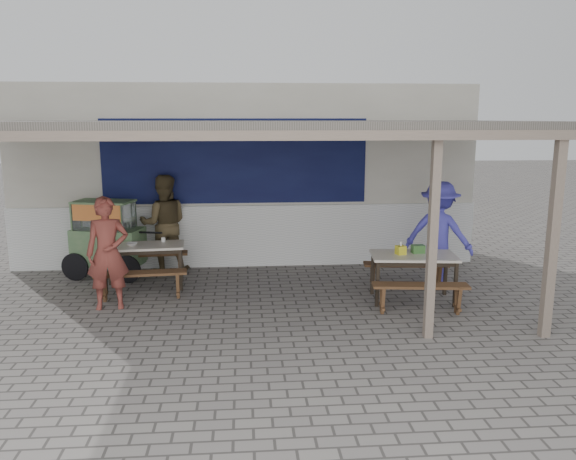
{
  "coord_description": "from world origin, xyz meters",
  "views": [
    {
      "loc": [
        -0.06,
        -7.75,
        2.85
      ],
      "look_at": [
        0.64,
        0.9,
        1.12
      ],
      "focal_mm": 35.0,
      "sensor_mm": 36.0,
      "label": 1
    }
  ],
  "objects_px": {
    "bench_right_wall": "(406,270)",
    "donation_box": "(418,249)",
    "table_left": "(144,250)",
    "tissue_box": "(401,250)",
    "vendor_cart": "(107,236)",
    "patron_street_side": "(108,253)",
    "table_right": "(413,259)",
    "patron_wall_side": "(164,224)",
    "condiment_jar": "(163,240)",
    "bench_left_wall": "(148,259)",
    "bench_right_street": "(420,292)",
    "patron_right_table": "(439,234)",
    "bench_left_street": "(141,279)",
    "condiment_bowl": "(132,244)"
  },
  "relations": [
    {
      "from": "bench_left_wall",
      "to": "patron_street_side",
      "type": "relative_size",
      "value": 0.85
    },
    {
      "from": "table_right",
      "to": "tissue_box",
      "type": "xyz_separation_m",
      "value": [
        -0.2,
        0.04,
        0.15
      ]
    },
    {
      "from": "bench_right_wall",
      "to": "bench_left_wall",
      "type": "bearing_deg",
      "value": 172.69
    },
    {
      "from": "bench_left_street",
      "to": "bench_right_street",
      "type": "relative_size",
      "value": 1.02
    },
    {
      "from": "patron_right_table",
      "to": "bench_left_street",
      "type": "bearing_deg",
      "value": 37.68
    },
    {
      "from": "table_left",
      "to": "vendor_cart",
      "type": "relative_size",
      "value": 0.77
    },
    {
      "from": "vendor_cart",
      "to": "patron_street_side",
      "type": "relative_size",
      "value": 1.06
    },
    {
      "from": "bench_left_wall",
      "to": "tissue_box",
      "type": "distance_m",
      "value": 4.55
    },
    {
      "from": "bench_left_wall",
      "to": "patron_street_side",
      "type": "distance_m",
      "value": 1.78
    },
    {
      "from": "table_left",
      "to": "patron_wall_side",
      "type": "relative_size",
      "value": 0.76
    },
    {
      "from": "bench_left_street",
      "to": "tissue_box",
      "type": "height_order",
      "value": "tissue_box"
    },
    {
      "from": "table_left",
      "to": "table_right",
      "type": "relative_size",
      "value": 1.01
    },
    {
      "from": "bench_right_wall",
      "to": "condiment_jar",
      "type": "distance_m",
      "value": 4.19
    },
    {
      "from": "patron_street_side",
      "to": "tissue_box",
      "type": "relative_size",
      "value": 12.54
    },
    {
      "from": "bench_right_wall",
      "to": "donation_box",
      "type": "xyz_separation_m",
      "value": [
        0.03,
        -0.51,
        0.48
      ]
    },
    {
      "from": "tissue_box",
      "to": "bench_left_wall",
      "type": "bearing_deg",
      "value": 158.52
    },
    {
      "from": "table_left",
      "to": "bench_left_wall",
      "type": "relative_size",
      "value": 0.95
    },
    {
      "from": "tissue_box",
      "to": "bench_left_street",
      "type": "bearing_deg",
      "value": 175.06
    },
    {
      "from": "bench_right_wall",
      "to": "condiment_bowl",
      "type": "bearing_deg",
      "value": -178.72
    },
    {
      "from": "table_left",
      "to": "tissue_box",
      "type": "bearing_deg",
      "value": -18.48
    },
    {
      "from": "table_left",
      "to": "bench_right_street",
      "type": "relative_size",
      "value": 0.97
    },
    {
      "from": "patron_street_side",
      "to": "patron_wall_side",
      "type": "xyz_separation_m",
      "value": [
        0.56,
        2.04,
        0.06
      ]
    },
    {
      "from": "bench_left_wall",
      "to": "donation_box",
      "type": "height_order",
      "value": "donation_box"
    },
    {
      "from": "bench_right_street",
      "to": "condiment_jar",
      "type": "bearing_deg",
      "value": 161.13
    },
    {
      "from": "table_right",
      "to": "donation_box",
      "type": "bearing_deg",
      "value": 51.3
    },
    {
      "from": "bench_right_street",
      "to": "patron_street_side",
      "type": "distance_m",
      "value": 4.7
    },
    {
      "from": "patron_street_side",
      "to": "patron_right_table",
      "type": "height_order",
      "value": "patron_right_table"
    },
    {
      "from": "bench_left_wall",
      "to": "patron_wall_side",
      "type": "xyz_separation_m",
      "value": [
        0.27,
        0.36,
        0.58
      ]
    },
    {
      "from": "table_right",
      "to": "condiment_bowl",
      "type": "height_order",
      "value": "condiment_bowl"
    },
    {
      "from": "table_left",
      "to": "bench_left_wall",
      "type": "distance_m",
      "value": 0.73
    },
    {
      "from": "bench_right_street",
      "to": "table_left",
      "type": "bearing_deg",
      "value": 165.19
    },
    {
      "from": "table_right",
      "to": "donation_box",
      "type": "distance_m",
      "value": 0.2
    },
    {
      "from": "table_right",
      "to": "condiment_bowl",
      "type": "distance_m",
      "value": 4.65
    },
    {
      "from": "patron_street_side",
      "to": "patron_right_table",
      "type": "distance_m",
      "value": 5.46
    },
    {
      "from": "table_right",
      "to": "condiment_jar",
      "type": "height_order",
      "value": "condiment_jar"
    },
    {
      "from": "table_right",
      "to": "condiment_bowl",
      "type": "xyz_separation_m",
      "value": [
        -4.53,
        1.02,
        0.1
      ]
    },
    {
      "from": "patron_street_side",
      "to": "patron_right_table",
      "type": "bearing_deg",
      "value": 0.53
    },
    {
      "from": "bench_right_wall",
      "to": "patron_wall_side",
      "type": "relative_size",
      "value": 0.78
    },
    {
      "from": "condiment_jar",
      "to": "condiment_bowl",
      "type": "height_order",
      "value": "condiment_jar"
    },
    {
      "from": "table_right",
      "to": "vendor_cart",
      "type": "distance_m",
      "value": 5.42
    },
    {
      "from": "bench_left_wall",
      "to": "patron_street_side",
      "type": "xyz_separation_m",
      "value": [
        -0.29,
        -1.68,
        0.52
      ]
    },
    {
      "from": "table_left",
      "to": "bench_left_street",
      "type": "distance_m",
      "value": 0.73
    },
    {
      "from": "patron_street_side",
      "to": "patron_wall_side",
      "type": "bearing_deg",
      "value": 66.37
    },
    {
      "from": "bench_right_street",
      "to": "patron_right_table",
      "type": "height_order",
      "value": "patron_right_table"
    },
    {
      "from": "condiment_jar",
      "to": "vendor_cart",
      "type": "bearing_deg",
      "value": 154.42
    },
    {
      "from": "table_left",
      "to": "table_right",
      "type": "xyz_separation_m",
      "value": [
        4.35,
        -1.05,
        0.0
      ]
    },
    {
      "from": "bench_left_street",
      "to": "patron_right_table",
      "type": "relative_size",
      "value": 0.81
    },
    {
      "from": "table_right",
      "to": "patron_right_table",
      "type": "distance_m",
      "value": 1.12
    },
    {
      "from": "bench_left_wall",
      "to": "condiment_jar",
      "type": "height_order",
      "value": "condiment_jar"
    },
    {
      "from": "bench_right_wall",
      "to": "patron_street_side",
      "type": "height_order",
      "value": "patron_street_side"
    }
  ]
}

